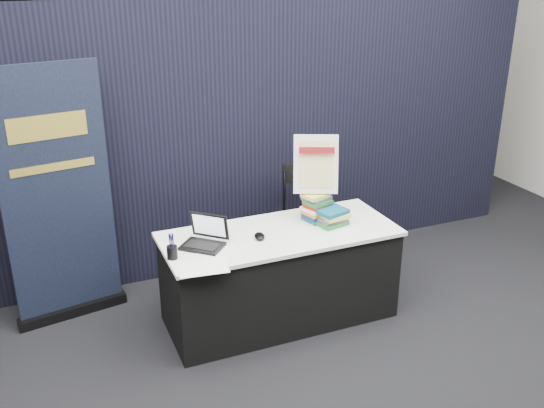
{
  "coord_description": "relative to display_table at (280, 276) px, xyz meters",
  "views": [
    {
      "loc": [
        -1.67,
        -3.28,
        2.68
      ],
      "look_at": [
        -0.07,
        0.55,
        0.99
      ],
      "focal_mm": 40.0,
      "sensor_mm": 36.0,
      "label": 1
    }
  ],
  "objects": [
    {
      "name": "laptop",
      "position": [
        -0.62,
        0.01,
        0.43
      ],
      "size": [
        0.35,
        0.4,
        0.22
      ],
      "rotation": [
        0.0,
        0.0,
        -0.75
      ],
      "color": "black",
      "rests_on": "display_table"
    },
    {
      "name": "floor",
      "position": [
        0.0,
        -0.55,
        -0.38
      ],
      "size": [
        8.0,
        8.0,
        0.0
      ],
      "primitive_type": "plane",
      "color": "black",
      "rests_on": "ground"
    },
    {
      "name": "book_stack_short",
      "position": [
        0.44,
        -0.03,
        0.44
      ],
      "size": [
        0.25,
        0.21,
        0.13
      ],
      "rotation": [
        0.0,
        0.0,
        0.21
      ],
      "color": "#1F752F",
      "rests_on": "display_table"
    },
    {
      "name": "book_stack_tall",
      "position": [
        0.36,
        0.11,
        0.49
      ],
      "size": [
        0.24,
        0.22,
        0.22
      ],
      "rotation": [
        0.0,
        0.0,
        0.33
      ],
      "color": "#1A5266",
      "rests_on": "display_table"
    },
    {
      "name": "brochure_mid",
      "position": [
        -0.55,
        -0.1,
        0.38
      ],
      "size": [
        0.31,
        0.25,
        0.0
      ],
      "primitive_type": "cube",
      "rotation": [
        0.0,
        0.0,
        0.22
      ],
      "color": "white",
      "rests_on": "display_table"
    },
    {
      "name": "mouse",
      "position": [
        -0.18,
        -0.04,
        0.39
      ],
      "size": [
        0.1,
        0.14,
        0.04
      ],
      "primitive_type": "ellipsoid",
      "rotation": [
        0.0,
        0.0,
        -0.24
      ],
      "color": "black",
      "rests_on": "display_table"
    },
    {
      "name": "stacking_chair",
      "position": [
        0.57,
        0.52,
        0.19
      ],
      "size": [
        0.59,
        0.6,
        1.01
      ],
      "rotation": [
        0.0,
        0.0,
        -0.35
      ],
      "color": "black",
      "rests_on": "floor"
    },
    {
      "name": "pen_cup",
      "position": [
        -0.86,
        -0.11,
        0.42
      ],
      "size": [
        0.07,
        0.07,
        0.09
      ],
      "primitive_type": "cylinder",
      "rotation": [
        0.0,
        0.0,
        0.02
      ],
      "color": "black",
      "rests_on": "display_table"
    },
    {
      "name": "display_table",
      "position": [
        0.0,
        0.0,
        0.0
      ],
      "size": [
        1.8,
        0.75,
        0.75
      ],
      "color": "black",
      "rests_on": "floor"
    },
    {
      "name": "wall_back",
      "position": [
        0.0,
        3.45,
        1.37
      ],
      "size": [
        8.0,
        0.02,
        3.5
      ],
      "primitive_type": "cube",
      "color": "#B8B6AE",
      "rests_on": "floor"
    },
    {
      "name": "pullup_banner",
      "position": [
        -1.52,
        0.69,
        0.52
      ],
      "size": [
        0.86,
        0.24,
        2.02
      ],
      "rotation": [
        0.0,
        0.0,
        0.17
      ],
      "color": "black",
      "rests_on": "floor"
    },
    {
      "name": "info_sign",
      "position": [
        0.36,
        0.14,
        0.82
      ],
      "size": [
        0.37,
        0.26,
        0.47
      ],
      "rotation": [
        0.0,
        0.0,
        -0.41
      ],
      "color": "black",
      "rests_on": "book_stack_tall"
    },
    {
      "name": "brochure_left",
      "position": [
        -0.71,
        -0.32,
        0.38
      ],
      "size": [
        0.36,
        0.28,
        0.0
      ],
      "primitive_type": "cube",
      "rotation": [
        0.0,
        0.0,
        -0.12
      ],
      "color": "white",
      "rests_on": "display_table"
    },
    {
      "name": "brochure_right",
      "position": [
        -0.32,
        0.01,
        0.38
      ],
      "size": [
        0.32,
        0.28,
        0.0
      ],
      "primitive_type": "cube",
      "rotation": [
        0.0,
        0.0,
        0.41
      ],
      "color": "silver",
      "rests_on": "display_table"
    },
    {
      "name": "drape_partition",
      "position": [
        0.0,
        1.05,
        0.82
      ],
      "size": [
        6.0,
        0.08,
        2.4
      ],
      "primitive_type": "cube",
      "color": "black",
      "rests_on": "floor"
    }
  ]
}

